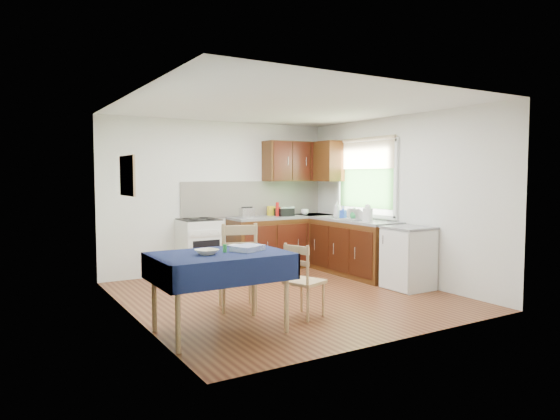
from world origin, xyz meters
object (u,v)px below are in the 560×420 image
kettle (368,213)px  chair_far (238,264)px  chair_near (303,278)px  dish_rack (355,218)px  sandwich_press (284,211)px  toaster (247,213)px  dining_table (220,263)px

kettle → chair_far: bearing=-167.0°
chair_far → kettle: 2.62m
chair_near → dish_rack: size_ratio=2.21×
sandwich_press → dish_rack: bearing=-61.7°
chair_near → toaster: toaster is taller
dining_table → chair_far: bearing=38.3°
chair_near → kettle: bearing=-79.0°
dining_table → sandwich_press: 3.71m
toaster → kettle: bearing=-57.9°
chair_far → chair_near: 0.83m
chair_far → dining_table: bearing=69.3°
dining_table → sandwich_press: sandwich_press is taller
dining_table → chair_far: size_ratio=1.29×
toaster → kettle: size_ratio=0.90×
dish_rack → dining_table: bearing=-141.1°
chair_far → dish_rack: size_ratio=2.73×
chair_far → dish_rack: (2.49, 0.86, 0.37)m
chair_near → toaster: size_ratio=3.59×
dining_table → kettle: (3.05, 1.26, 0.30)m
chair_far → kettle: kettle is taller
chair_near → sandwich_press: (1.45, 2.76, 0.53)m
sandwich_press → chair_near: bearing=-114.3°
chair_near → dish_rack: bearing=-73.4°
sandwich_press → kettle: bearing=-65.1°
dish_rack → kettle: (0.02, -0.28, 0.09)m
dining_table → sandwich_press: size_ratio=4.83×
chair_near → sandwich_press: sandwich_press is taller
chair_far → sandwich_press: size_ratio=3.76×
chair_far → toaster: size_ratio=4.44×
toaster → sandwich_press: bearing=-9.0°
chair_far → kettle: (2.51, 0.58, 0.46)m
toaster → dish_rack: size_ratio=0.62×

